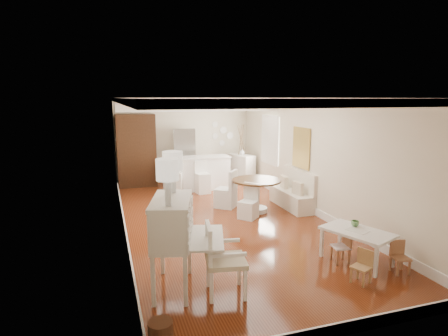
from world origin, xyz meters
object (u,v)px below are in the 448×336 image
gustavian_armchair (226,259)px  kids_chair_a (361,267)px  slip_chair_near (248,201)px  sideboard (241,169)px  dining_table (256,196)px  secretary_bureau (172,244)px  fridge (195,156)px  kids_table (357,246)px  slip_chair_far (226,189)px  wicker_basket (161,333)px  kids_chair_c (401,257)px  bar_stool_left (174,177)px  breakfast_counter (197,173)px  pantry_cabinet (136,151)px  bar_stool_right (203,177)px  kids_chair_b (341,246)px

gustavian_armchair → kids_chair_a: bearing=-89.5°
kids_chair_a → slip_chair_near: size_ratio=0.65×
gustavian_armchair → sideboard: size_ratio=1.06×
kids_chair_a → dining_table: 3.89m
secretary_bureau → fridge: 7.17m
kids_table → slip_chair_far: bearing=106.5°
wicker_basket → dining_table: (3.03, 4.42, 0.26)m
gustavian_armchair → slip_chair_far: 4.37m
kids_chair_c → slip_chair_near: 3.62m
kids_chair_a → slip_chair_far: (-0.72, 4.50, 0.22)m
gustavian_armchair → bar_stool_left: bar_stool_left is taller
fridge → gustavian_armchair: bearing=-100.0°
slip_chair_near → sideboard: bearing=119.4°
breakfast_counter → pantry_cabinet: size_ratio=0.89×
kids_chair_c → kids_table: bearing=135.8°
kids_chair_a → fridge: 7.68m
kids_chair_a → slip_chair_far: bearing=165.4°
kids_table → wicker_basket: bearing=-161.3°
slip_chair_far → pantry_cabinet: bearing=-108.9°
wicker_basket → pantry_cabinet: (0.45, 8.17, 1.00)m
slip_chair_far → bar_stool_right: (-0.20, 1.58, -0.01)m
gustavian_armchair → fridge: bearing=-0.1°
bar_stool_left → wicker_basket: bearing=-82.7°
bar_stool_left → sideboard: bar_stool_left is taller
pantry_cabinet → kids_table: bearing=-66.0°
secretary_bureau → slip_chair_near: 3.58m
gustavian_armchair → breakfast_counter: bearing=0.0°
gustavian_armchair → kids_chair_c: size_ratio=1.99×
kids_table → dining_table: dining_table is taller
kids_chair_b → fridge: 6.96m
dining_table → bar_stool_right: bearing=110.3°
kids_chair_a → kids_chair_b: bearing=144.8°
kids_chair_c → bar_stool_right: bar_stool_right is taller
wicker_basket → bar_stool_left: bar_stool_left is taller
secretary_bureau → bar_stool_left: bearing=95.1°
kids_table → sideboard: (0.24, 6.40, 0.19)m
bar_stool_right → fridge: fridge is taller
sideboard → dining_table: bearing=-123.9°
slip_chair_near → bar_stool_left: bearing=162.5°
breakfast_counter → wicker_basket: bearing=-106.9°
breakfast_counter → sideboard: size_ratio=2.07×
kids_chair_c → slip_chair_far: (-1.55, 4.40, 0.23)m
kids_chair_b → kids_chair_c: bearing=52.7°
dining_table → sideboard: (0.77, 3.18, 0.06)m
gustavian_armchair → secretary_bureau: bearing=71.4°
kids_chair_c → dining_table: size_ratio=0.44×
sideboard → breakfast_counter: bearing=176.9°
kids_chair_a → pantry_cabinet: size_ratio=0.23×
kids_table → breakfast_counter: breakfast_counter is taller
dining_table → bar_stool_right: bar_stool_right is taller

